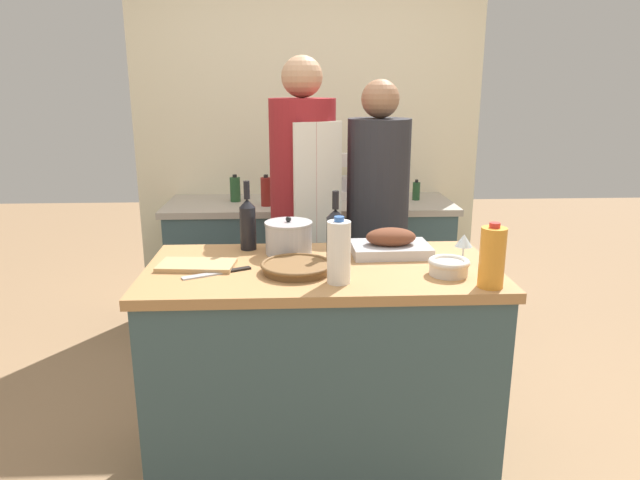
{
  "coord_description": "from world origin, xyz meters",
  "views": [
    {
      "loc": [
        -0.11,
        -2.17,
        1.63
      ],
      "look_at": [
        0.0,
        0.1,
        1.01
      ],
      "focal_mm": 32.0,
      "sensor_mm": 36.0,
      "label": 1
    }
  ],
  "objects_px": {
    "wine_glass_left": "(464,242)",
    "condiment_bottle_short": "(416,191)",
    "knife_chef": "(220,273)",
    "person_cook_guest": "(377,223)",
    "stock_pot": "(289,237)",
    "roasting_pan": "(391,244)",
    "juice_jug": "(492,257)",
    "wine_bottle_green": "(335,233)",
    "milk_jug": "(339,252)",
    "condiment_bottle_tall": "(235,189)",
    "wine_bottle_dark": "(248,223)",
    "wicker_basket": "(296,267)",
    "stand_mixer": "(353,180)",
    "mixing_bowl": "(449,266)",
    "condiment_bottle_extra": "(266,192)",
    "cutting_board": "(197,265)",
    "person_cook_aproned": "(303,211)"
  },
  "relations": [
    {
      "from": "mixing_bowl",
      "to": "wine_bottle_dark",
      "type": "xyz_separation_m",
      "value": [
        -0.79,
        0.39,
        0.09
      ]
    },
    {
      "from": "condiment_bottle_short",
      "to": "condiment_bottle_extra",
      "type": "bearing_deg",
      "value": -171.67
    },
    {
      "from": "wine_bottle_green",
      "to": "condiment_bottle_short",
      "type": "bearing_deg",
      "value": 65.41
    },
    {
      "from": "knife_chef",
      "to": "person_cook_guest",
      "type": "distance_m",
      "value": 1.11
    },
    {
      "from": "knife_chef",
      "to": "person_cook_aproned",
      "type": "relative_size",
      "value": 0.14
    },
    {
      "from": "mixing_bowl",
      "to": "stock_pot",
      "type": "bearing_deg",
      "value": 152.23
    },
    {
      "from": "wine_bottle_dark",
      "to": "knife_chef",
      "type": "bearing_deg",
      "value": -104.68
    },
    {
      "from": "stock_pot",
      "to": "condiment_bottle_tall",
      "type": "height_order",
      "value": "stock_pot"
    },
    {
      "from": "milk_jug",
      "to": "condiment_bottle_tall",
      "type": "bearing_deg",
      "value": 107.58
    },
    {
      "from": "knife_chef",
      "to": "condiment_bottle_short",
      "type": "distance_m",
      "value": 1.9
    },
    {
      "from": "mixing_bowl",
      "to": "knife_chef",
      "type": "bearing_deg",
      "value": 176.2
    },
    {
      "from": "wine_bottle_green",
      "to": "condiment_bottle_short",
      "type": "height_order",
      "value": "wine_bottle_green"
    },
    {
      "from": "wine_bottle_dark",
      "to": "roasting_pan",
      "type": "bearing_deg",
      "value": -10.33
    },
    {
      "from": "stock_pot",
      "to": "milk_jug",
      "type": "height_order",
      "value": "milk_jug"
    },
    {
      "from": "wine_glass_left",
      "to": "knife_chef",
      "type": "distance_m",
      "value": 0.98
    },
    {
      "from": "roasting_pan",
      "to": "wine_bottle_green",
      "type": "xyz_separation_m",
      "value": [
        -0.24,
        -0.06,
        0.07
      ]
    },
    {
      "from": "milk_jug",
      "to": "knife_chef",
      "type": "xyz_separation_m",
      "value": [
        -0.45,
        0.13,
        -0.11
      ]
    },
    {
      "from": "milk_jug",
      "to": "cutting_board",
      "type": "bearing_deg",
      "value": 159.37
    },
    {
      "from": "roasting_pan",
      "to": "juice_jug",
      "type": "xyz_separation_m",
      "value": [
        0.29,
        -0.42,
        0.07
      ]
    },
    {
      "from": "stock_pot",
      "to": "knife_chef",
      "type": "relative_size",
      "value": 0.79
    },
    {
      "from": "person_cook_guest",
      "to": "wicker_basket",
      "type": "bearing_deg",
      "value": -136.98
    },
    {
      "from": "juice_jug",
      "to": "condiment_bottle_short",
      "type": "relative_size",
      "value": 1.76
    },
    {
      "from": "condiment_bottle_tall",
      "to": "milk_jug",
      "type": "bearing_deg",
      "value": -72.42
    },
    {
      "from": "roasting_pan",
      "to": "wine_bottle_dark",
      "type": "xyz_separation_m",
      "value": [
        -0.61,
        0.11,
        0.08
      ]
    },
    {
      "from": "roasting_pan",
      "to": "condiment_bottle_tall",
      "type": "xyz_separation_m",
      "value": [
        -0.79,
        1.34,
        0.01
      ]
    },
    {
      "from": "roasting_pan",
      "to": "juice_jug",
      "type": "relative_size",
      "value": 1.41
    },
    {
      "from": "wine_bottle_green",
      "to": "wine_bottle_dark",
      "type": "xyz_separation_m",
      "value": [
        -0.37,
        0.17,
        0.01
      ]
    },
    {
      "from": "wine_bottle_dark",
      "to": "mixing_bowl",
      "type": "bearing_deg",
      "value": -26.44
    },
    {
      "from": "roasting_pan",
      "to": "knife_chef",
      "type": "bearing_deg",
      "value": -162.39
    },
    {
      "from": "wine_glass_left",
      "to": "condiment_bottle_short",
      "type": "height_order",
      "value": "wine_glass_left"
    },
    {
      "from": "cutting_board",
      "to": "juice_jug",
      "type": "bearing_deg",
      "value": -14.42
    },
    {
      "from": "wicker_basket",
      "to": "knife_chef",
      "type": "bearing_deg",
      "value": -179.72
    },
    {
      "from": "wicker_basket",
      "to": "mixing_bowl",
      "type": "bearing_deg",
      "value": -5.87
    },
    {
      "from": "wine_glass_left",
      "to": "person_cook_guest",
      "type": "height_order",
      "value": "person_cook_guest"
    },
    {
      "from": "person_cook_guest",
      "to": "wine_glass_left",
      "type": "bearing_deg",
      "value": -91.83
    },
    {
      "from": "wine_bottle_green",
      "to": "person_cook_aproned",
      "type": "xyz_separation_m",
      "value": [
        -0.12,
        0.67,
        -0.06
      ]
    },
    {
      "from": "stock_pot",
      "to": "stand_mixer",
      "type": "bearing_deg",
      "value": 72.87
    },
    {
      "from": "milk_jug",
      "to": "stand_mixer",
      "type": "bearing_deg",
      "value": 82.27
    },
    {
      "from": "roasting_pan",
      "to": "stand_mixer",
      "type": "distance_m",
      "value": 1.41
    },
    {
      "from": "roasting_pan",
      "to": "stand_mixer",
      "type": "relative_size",
      "value": 1.12
    },
    {
      "from": "knife_chef",
      "to": "condiment_bottle_extra",
      "type": "xyz_separation_m",
      "value": [
        0.12,
        1.41,
        0.06
      ]
    },
    {
      "from": "milk_jug",
      "to": "condiment_bottle_extra",
      "type": "height_order",
      "value": "milk_jug"
    },
    {
      "from": "mixing_bowl",
      "to": "roasting_pan",
      "type": "bearing_deg",
      "value": 122.08
    },
    {
      "from": "wicker_basket",
      "to": "wine_glass_left",
      "type": "height_order",
      "value": "wine_glass_left"
    },
    {
      "from": "cutting_board",
      "to": "wine_bottle_dark",
      "type": "distance_m",
      "value": 0.33
    },
    {
      "from": "wine_glass_left",
      "to": "stand_mixer",
      "type": "relative_size",
      "value": 0.42
    },
    {
      "from": "wicker_basket",
      "to": "stand_mixer",
      "type": "distance_m",
      "value": 1.68
    },
    {
      "from": "wine_bottle_green",
      "to": "person_cook_guest",
      "type": "bearing_deg",
      "value": 67.74
    },
    {
      "from": "person_cook_guest",
      "to": "condiment_bottle_tall",
      "type": "bearing_deg",
      "value": 118.79
    },
    {
      "from": "person_cook_aproned",
      "to": "person_cook_guest",
      "type": "distance_m",
      "value": 0.4
    }
  ]
}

